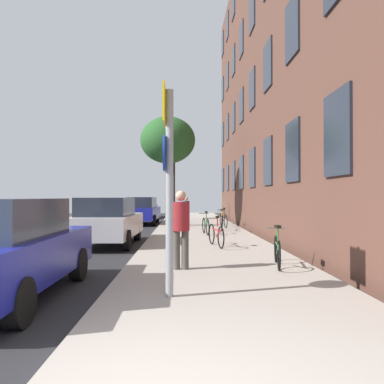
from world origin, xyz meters
name	(u,v)px	position (x,y,z in m)	size (l,w,h in m)	color
ground_plane	(124,233)	(-2.40, 15.00, 0.00)	(41.80, 41.80, 0.00)	#332D28
road_asphalt	(78,233)	(-4.50, 15.00, 0.01)	(7.00, 38.00, 0.01)	#232326
sidewalk	(200,231)	(1.10, 15.00, 0.06)	(4.20, 38.00, 0.12)	#9E9389
building_facade	(258,65)	(3.69, 14.50, 7.62)	(0.56, 27.00, 15.20)	#513328
sign_post	(168,173)	(0.06, 3.40, 2.03)	(0.16, 0.60, 3.27)	gray
traffic_light	(173,179)	(-0.36, 22.24, 2.82)	(0.43, 0.24, 3.96)	black
tree_near	(168,141)	(-0.51, 17.89, 4.67)	(2.96, 2.96, 5.84)	#4C3823
bicycle_0	(277,250)	(2.38, 5.87, 0.48)	(0.46, 1.62, 0.92)	black
bicycle_1	(216,234)	(1.32, 9.28, 0.49)	(0.48, 1.73, 0.95)	black
bicycle_2	(206,225)	(1.23, 13.07, 0.49)	(0.42, 1.62, 0.95)	black
bicycle_3	(222,222)	(2.09, 14.83, 0.50)	(0.42, 1.73, 0.97)	black
bicycle_4	(224,220)	(2.35, 16.64, 0.51)	(0.42, 1.66, 0.99)	black
pedestrian_0	(181,224)	(0.25, 5.59, 1.08)	(0.43, 0.43, 1.67)	#4C4742
pedestrian_1	(186,209)	(0.48, 17.51, 1.00)	(0.38, 0.38, 1.54)	maroon
car_0	(1,248)	(-2.61, 3.65, 0.84)	(1.89, 4.24, 1.62)	navy
car_1	(107,221)	(-2.28, 10.48, 0.84)	(1.96, 4.32, 1.62)	#B7B7BC
car_2	(143,210)	(-2.10, 20.14, 0.84)	(1.89, 4.39, 1.62)	navy
car_3	(145,207)	(-2.69, 27.32, 0.84)	(2.04, 4.34, 1.62)	navy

